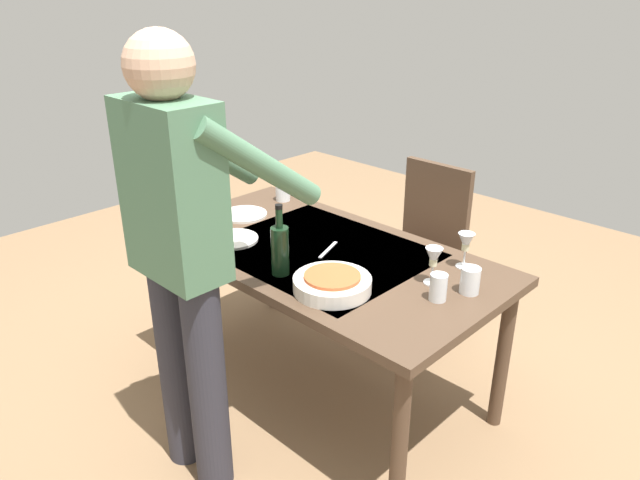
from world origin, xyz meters
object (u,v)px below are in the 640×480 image
(wine_glass_left, at_px, (466,244))
(water_cup_far_left, at_px, (470,280))
(dinner_plate_near, at_px, (244,214))
(dinner_plate_far, at_px, (233,239))
(person_server, at_px, (183,249))
(side_bowl_salad, at_px, (192,221))
(wine_glass_right, at_px, (433,259))
(serving_bowl_pasta, at_px, (332,283))
(chair_near, at_px, (424,237))
(dining_table, at_px, (320,265))
(water_cup_near_right, at_px, (283,192))
(water_cup_near_left, at_px, (438,287))
(wine_bottle, at_px, (280,249))

(wine_glass_left, bearing_deg, water_cup_far_left, 127.21)
(dinner_plate_near, bearing_deg, dinner_plate_far, 131.58)
(person_server, relative_size, side_bowl_salad, 9.38)
(wine_glass_left, relative_size, dinner_plate_near, 0.66)
(wine_glass_right, bearing_deg, serving_bowl_pasta, 53.28)
(chair_near, height_order, person_server, person_server)
(wine_glass_left, xyz_separation_m, dinner_plate_near, (1.10, 0.26, -0.10))
(chair_near, bearing_deg, wine_glass_left, 136.56)
(chair_near, relative_size, water_cup_far_left, 8.81)
(water_cup_far_left, height_order, dinner_plate_far, water_cup_far_left)
(water_cup_far_left, xyz_separation_m, side_bowl_salad, (1.29, 0.36, -0.02))
(person_server, bearing_deg, wine_glass_left, -117.85)
(wine_glass_left, distance_m, side_bowl_salad, 1.28)
(dining_table, relative_size, wine_glass_left, 10.64)
(wine_glass_left, xyz_separation_m, dinner_plate_far, (0.90, 0.49, -0.10))
(water_cup_far_left, bearing_deg, dining_table, 10.43)
(person_server, relative_size, water_cup_near_right, 19.46)
(person_server, xyz_separation_m, water_cup_near_left, (-0.60, -0.68, -0.19))
(water_cup_near_right, relative_size, serving_bowl_pasta, 0.29)
(water_cup_near_left, xyz_separation_m, dinner_plate_far, (0.97, 0.19, -0.05))
(wine_bottle, relative_size, water_cup_near_right, 3.41)
(wine_glass_left, height_order, water_cup_near_left, wine_glass_left)
(dining_table, height_order, wine_glass_right, wine_glass_right)
(person_server, bearing_deg, water_cup_near_right, -59.15)
(serving_bowl_pasta, xyz_separation_m, dinner_plate_near, (0.85, -0.26, -0.03))
(water_cup_far_left, bearing_deg, wine_bottle, 31.95)
(person_server, distance_m, water_cup_near_right, 1.19)
(water_cup_near_left, height_order, water_cup_far_left, same)
(wine_glass_right, relative_size, serving_bowl_pasta, 0.50)
(wine_glass_right, bearing_deg, dinner_plate_near, 2.87)
(person_server, height_order, side_bowl_salad, person_server)
(person_server, distance_m, wine_glass_left, 1.12)
(wine_glass_right, relative_size, side_bowl_salad, 0.84)
(water_cup_near_left, relative_size, dinner_plate_far, 0.45)
(side_bowl_salad, bearing_deg, dining_table, -158.91)
(wine_glass_left, distance_m, water_cup_near_left, 0.32)
(dinner_plate_far, bearing_deg, serving_bowl_pasta, 177.23)
(water_cup_near_right, xyz_separation_m, dinner_plate_far, (-0.23, 0.52, -0.04))
(dining_table, height_order, dinner_plate_near, dinner_plate_near)
(wine_glass_right, height_order, water_cup_near_left, wine_glass_right)
(water_cup_near_right, height_order, dinner_plate_near, water_cup_near_right)
(wine_glass_left, relative_size, water_cup_near_left, 1.45)
(wine_bottle, xyz_separation_m, water_cup_far_left, (-0.63, -0.39, -0.06))
(person_server, bearing_deg, water_cup_far_left, -128.73)
(dining_table, distance_m, wine_glass_right, 0.56)
(person_server, height_order, dinner_plate_far, person_server)
(water_cup_near_left, bearing_deg, wine_glass_right, -46.16)
(chair_near, bearing_deg, dinner_plate_far, 70.73)
(serving_bowl_pasta, bearing_deg, dinner_plate_near, -17.07)
(chair_near, xyz_separation_m, dinner_plate_near, (0.56, 0.78, 0.20))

